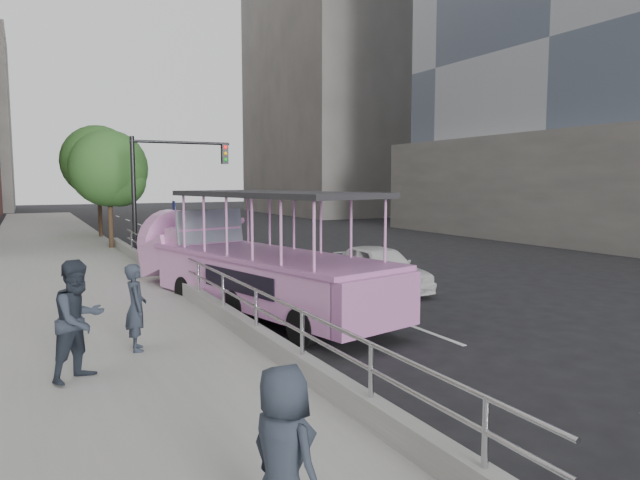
% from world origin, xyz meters
% --- Properties ---
extents(ground, '(160.00, 160.00, 0.00)m').
position_xyz_m(ground, '(0.00, 0.00, 0.00)').
color(ground, black).
extents(sidewalk, '(5.50, 80.00, 0.30)m').
position_xyz_m(sidewalk, '(-5.75, 10.00, 0.15)').
color(sidewalk, '#9C9C97').
rests_on(sidewalk, ground).
extents(kerb_wall, '(0.24, 30.00, 0.36)m').
position_xyz_m(kerb_wall, '(-3.12, 2.00, 0.48)').
color(kerb_wall, '#A9A9A4').
rests_on(kerb_wall, sidewalk).
extents(guardrail, '(0.07, 22.00, 0.71)m').
position_xyz_m(guardrail, '(-3.12, 2.00, 1.14)').
color(guardrail, '#B2B3B7').
rests_on(guardrail, kerb_wall).
extents(duck_boat, '(4.32, 9.64, 3.12)m').
position_xyz_m(duck_boat, '(-1.81, 2.13, 1.16)').
color(duck_boat, black).
rests_on(duck_boat, ground).
extents(car, '(1.74, 4.17, 1.41)m').
position_xyz_m(car, '(2.76, 2.79, 0.71)').
color(car, silver).
rests_on(car, ground).
extents(pedestrian_near, '(0.42, 0.61, 1.59)m').
position_xyz_m(pedestrian_near, '(-5.18, -1.33, 1.09)').
color(pedestrian_near, '#272F3A').
rests_on(pedestrian_near, sidewalk).
extents(pedestrian_mid, '(1.16, 1.11, 1.87)m').
position_xyz_m(pedestrian_mid, '(-6.22, -2.52, 1.24)').
color(pedestrian_mid, '#272F3A').
rests_on(pedestrian_mid, sidewalk).
extents(pedestrian_far, '(0.70, 0.88, 1.56)m').
position_xyz_m(pedestrian_far, '(-5.07, -7.71, 1.08)').
color(pedestrian_far, '#272F3A').
rests_on(pedestrian_far, sidewalk).
extents(parking_sign, '(0.10, 0.62, 2.75)m').
position_xyz_m(parking_sign, '(-2.72, 6.23, 1.73)').
color(parking_sign, black).
rests_on(parking_sign, ground).
extents(traffic_signal, '(4.20, 0.32, 5.20)m').
position_xyz_m(traffic_signal, '(-1.70, 12.50, 3.50)').
color(traffic_signal, black).
rests_on(traffic_signal, ground).
extents(street_tree_near, '(3.52, 3.52, 5.72)m').
position_xyz_m(street_tree_near, '(-3.30, 15.93, 3.82)').
color(street_tree_near, '#362418').
rests_on(street_tree_near, ground).
extents(street_tree_far, '(3.97, 3.97, 6.45)m').
position_xyz_m(street_tree_far, '(-3.10, 21.93, 4.31)').
color(street_tree_far, '#362418').
rests_on(street_tree_far, ground).
extents(midrise_stone_a, '(20.00, 20.00, 32.00)m').
position_xyz_m(midrise_stone_a, '(26.00, 42.00, 16.00)').
color(midrise_stone_a, gray).
rests_on(midrise_stone_a, ground).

